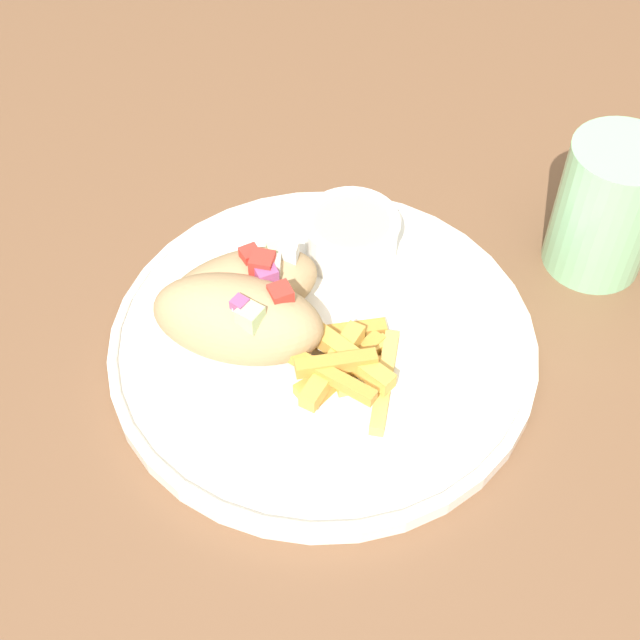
# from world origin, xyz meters

# --- Properties ---
(ground_plane) EXTENTS (10.00, 10.00, 0.00)m
(ground_plane) POSITION_xyz_m (0.00, 0.00, 0.00)
(ground_plane) COLOR #4C4238
(table) EXTENTS (1.34, 1.34, 0.71)m
(table) POSITION_xyz_m (0.00, 0.00, 0.65)
(table) COLOR brown
(table) RESTS_ON ground_plane
(plate) EXTENTS (0.31, 0.31, 0.02)m
(plate) POSITION_xyz_m (-0.00, -0.06, 0.72)
(plate) COLOR white
(plate) RESTS_ON table
(pita_sandwich_near) EXTENTS (0.12, 0.07, 0.07)m
(pita_sandwich_near) POSITION_xyz_m (-0.06, -0.08, 0.75)
(pita_sandwich_near) COLOR tan
(pita_sandwich_near) RESTS_ON plate
(pita_sandwich_far) EXTENTS (0.13, 0.12, 0.06)m
(pita_sandwich_far) POSITION_xyz_m (-0.06, -0.05, 0.75)
(pita_sandwich_far) COLOR tan
(pita_sandwich_far) RESTS_ON plate
(fries_pile) EXTENTS (0.08, 0.10, 0.03)m
(fries_pile) POSITION_xyz_m (0.02, -0.08, 0.74)
(fries_pile) COLOR gold
(fries_pile) RESTS_ON plate
(sauce_ramekin) EXTENTS (0.08, 0.08, 0.04)m
(sauce_ramekin) POSITION_xyz_m (0.00, 0.03, 0.74)
(sauce_ramekin) COLOR white
(sauce_ramekin) RESTS_ON plate
(water_glass) EXTENTS (0.08, 0.08, 0.11)m
(water_glass) POSITION_xyz_m (0.19, 0.09, 0.76)
(water_glass) COLOR #8CCC93
(water_glass) RESTS_ON table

